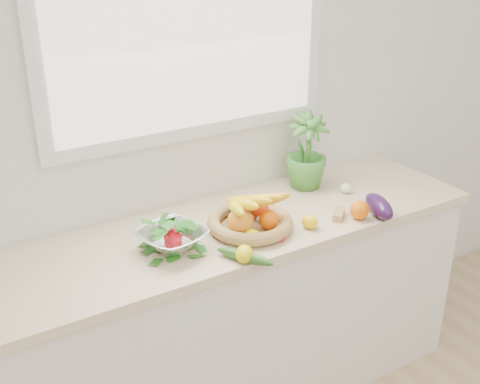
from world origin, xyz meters
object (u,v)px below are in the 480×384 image
eggplant (379,206)px  fruit_basket (249,218)px  cucumber (245,257)px  colander_with_spinach (172,234)px  apple (173,238)px  potted_herb (307,151)px

eggplant → fruit_basket: size_ratio=0.47×
cucumber → colander_with_spinach: size_ratio=0.76×
eggplant → cucumber: bearing=-177.5°
cucumber → fruit_basket: size_ratio=0.52×
eggplant → colander_with_spinach: colander_with_spinach is taller
apple → eggplant: 0.89m
cucumber → colander_with_spinach: bearing=130.1°
eggplant → fruit_basket: 0.57m
eggplant → apple: bearing=166.1°
potted_herb → colander_with_spinach: potted_herb is taller
eggplant → potted_herb: bearing=101.5°
apple → eggplant: (0.86, -0.21, 0.01)m
potted_herb → colander_with_spinach: 0.83m
eggplant → cucumber: (-0.69, -0.03, -0.02)m
cucumber → potted_herb: potted_herb is taller
fruit_basket → eggplant: bearing=-18.2°
apple → cucumber: (0.17, -0.24, -0.02)m
eggplant → colander_with_spinach: bearing=167.7°
eggplant → colander_with_spinach: 0.90m
potted_herb → cucumber: bearing=-144.3°
apple → cucumber: apple is taller
cucumber → colander_with_spinach: colander_with_spinach is taller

